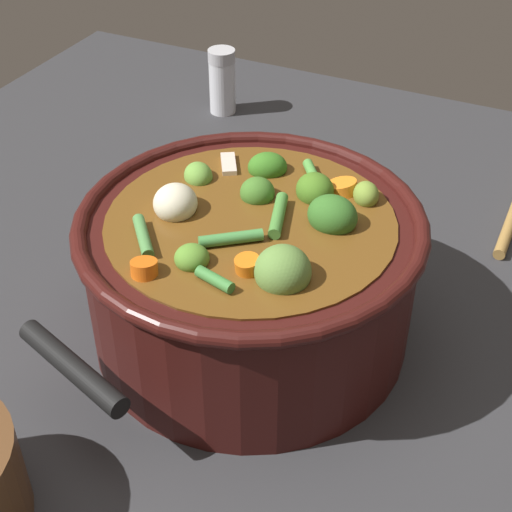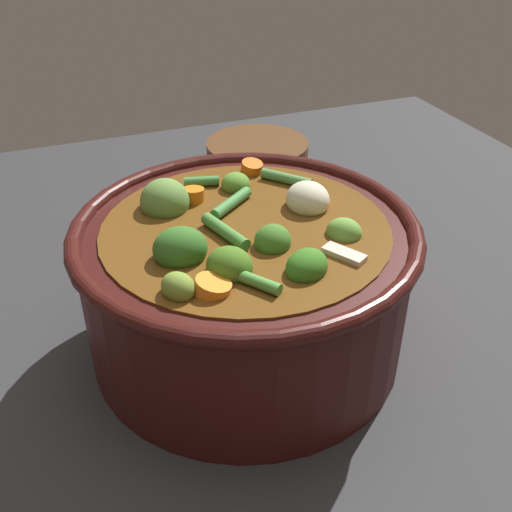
% 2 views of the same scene
% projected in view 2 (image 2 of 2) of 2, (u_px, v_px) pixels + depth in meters
% --- Properties ---
extents(ground_plane, '(1.10, 1.10, 0.00)m').
position_uv_depth(ground_plane, '(247.00, 342.00, 0.57)').
color(ground_plane, '#2D2D30').
extents(cooking_pot, '(0.29, 0.29, 0.15)m').
position_uv_depth(cooking_pot, '(246.00, 282.00, 0.53)').
color(cooking_pot, '#38110F').
rests_on(cooking_pot, ground_plane).
extents(small_saucepan, '(0.21, 0.17, 0.08)m').
position_uv_depth(small_saucepan, '(257.00, 170.00, 0.79)').
color(small_saucepan, brown).
rests_on(small_saucepan, ground_plane).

